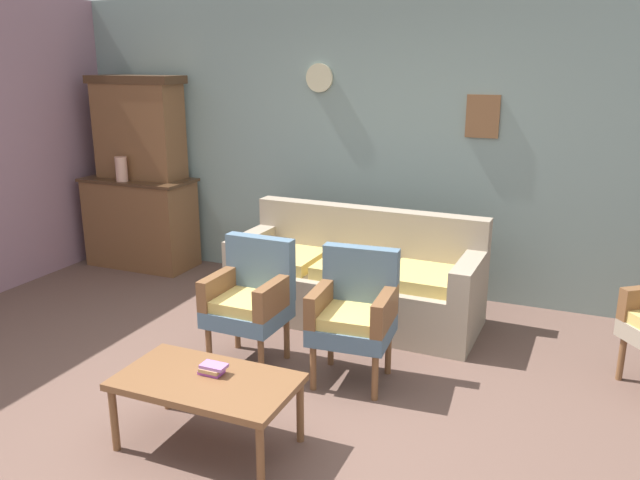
{
  "coord_description": "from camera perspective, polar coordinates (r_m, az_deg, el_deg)",
  "views": [
    {
      "loc": [
        1.76,
        -2.98,
        2.13
      ],
      "look_at": [
        0.02,
        1.12,
        0.85
      ],
      "focal_mm": 35.74,
      "sensor_mm": 36.0,
      "label": 1
    }
  ],
  "objects": [
    {
      "name": "ground_plane",
      "position": [
        4.06,
        -6.72,
        -15.69
      ],
      "size": [
        7.68,
        7.68,
        0.0
      ],
      "primitive_type": "plane",
      "color": "brown"
    },
    {
      "name": "wall_back_with_decor",
      "position": [
        5.93,
        5.55,
        8.42
      ],
      "size": [
        6.4,
        0.09,
        2.7
      ],
      "color": "gray",
      "rests_on": "ground"
    },
    {
      "name": "side_cabinet",
      "position": [
        6.94,
        -15.71,
        1.56
      ],
      "size": [
        1.16,
        0.55,
        0.93
      ],
      "color": "brown",
      "rests_on": "ground"
    },
    {
      "name": "cabinet_upper_hutch",
      "position": [
        6.84,
        -15.92,
        9.72
      ],
      "size": [
        0.99,
        0.38,
        1.03
      ],
      "color": "brown",
      "rests_on": "side_cabinet"
    },
    {
      "name": "vase_on_cabinet",
      "position": [
        6.72,
        -17.36,
        6.08
      ],
      "size": [
        0.12,
        0.12,
        0.25
      ],
      "primitive_type": "cylinder",
      "color": "#D6A189",
      "rests_on": "side_cabinet"
    },
    {
      "name": "floral_couch",
      "position": [
        5.35,
        3.25,
        -3.71
      ],
      "size": [
        2.07,
        0.86,
        0.9
      ],
      "color": "gray",
      "rests_on": "ground"
    },
    {
      "name": "armchair_near_couch_end",
      "position": [
        4.56,
        -6.24,
        -5.03
      ],
      "size": [
        0.53,
        0.5,
        0.9
      ],
      "color": "slate",
      "rests_on": "ground"
    },
    {
      "name": "armchair_near_cabinet",
      "position": [
        4.29,
        3.09,
        -6.31
      ],
      "size": [
        0.55,
        0.53,
        0.9
      ],
      "color": "slate",
      "rests_on": "ground"
    },
    {
      "name": "coffee_table",
      "position": [
        3.68,
        -10.12,
        -12.73
      ],
      "size": [
        1.0,
        0.56,
        0.42
      ],
      "color": "brown",
      "rests_on": "ground"
    },
    {
      "name": "book_stack_on_table",
      "position": [
        3.68,
        -9.62,
        -11.31
      ],
      "size": [
        0.16,
        0.1,
        0.06
      ],
      "color": "purple",
      "rests_on": "coffee_table"
    }
  ]
}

